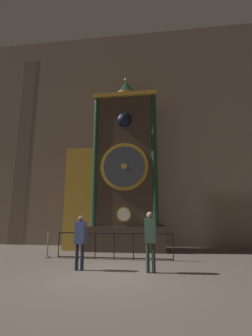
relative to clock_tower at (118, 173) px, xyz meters
The scene contains 7 objects.
ground_plane 5.91m from the clock_tower, 84.05° to the right, with size 28.00×28.00×0.00m, color brown.
cathedral_back_wall 3.01m from the clock_tower, 73.18° to the left, with size 24.00×0.32×13.08m.
clock_tower is the anchor object (origin of this frame).
railing_fence 3.96m from the clock_tower, 84.28° to the right, with size 4.60×0.05×1.02m.
visitor_near 4.93m from the clock_tower, 98.36° to the right, with size 0.37×0.28×1.69m.
visitor_far 5.15m from the clock_tower, 67.38° to the right, with size 0.35×0.23×1.82m.
stanchion_post 4.86m from the clock_tower, 139.26° to the right, with size 0.28×0.28×0.97m.
Camera 1 is at (1.36, -6.90, 1.81)m, focal length 24.00 mm.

